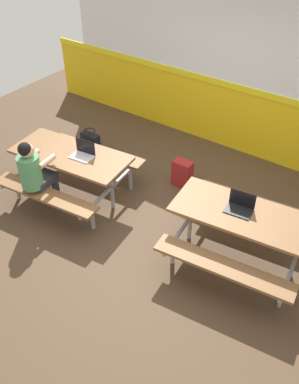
# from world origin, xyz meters

# --- Properties ---
(ground_plane) EXTENTS (10.00, 10.00, 0.02)m
(ground_plane) POSITION_xyz_m (0.00, 0.00, -0.01)
(ground_plane) COLOR #4C3826
(accent_backdrop) EXTENTS (8.00, 0.14, 2.60)m
(accent_backdrop) POSITION_xyz_m (0.00, 2.52, 1.25)
(accent_backdrop) COLOR yellow
(accent_backdrop) RESTS_ON ground
(picnic_table_left) EXTENTS (1.82, 1.73, 0.74)m
(picnic_table_left) POSITION_xyz_m (-1.31, -0.12, 0.57)
(picnic_table_left) COLOR brown
(picnic_table_left) RESTS_ON ground
(picnic_table_right) EXTENTS (1.82, 1.73, 0.74)m
(picnic_table_right) POSITION_xyz_m (1.31, 0.14, 0.57)
(picnic_table_right) COLOR brown
(picnic_table_right) RESTS_ON ground
(student_nearer) EXTENTS (0.39, 0.54, 1.21)m
(student_nearer) POSITION_xyz_m (-1.43, -0.69, 0.71)
(student_nearer) COLOR #2D2D38
(student_nearer) RESTS_ON ground
(laptop_silver) EXTENTS (0.34, 0.26, 0.22)m
(laptop_silver) POSITION_xyz_m (-1.11, -0.06, 0.79)
(laptop_silver) COLOR silver
(laptop_silver) RESTS_ON picnic_table_left
(laptop_dark) EXTENTS (0.34, 0.26, 0.22)m
(laptop_dark) POSITION_xyz_m (1.22, 0.17, 0.79)
(laptop_dark) COLOR black
(laptop_dark) RESTS_ON picnic_table_right
(backpack_dark) EXTENTS (0.30, 0.22, 0.44)m
(backpack_dark) POSITION_xyz_m (-0.10, 1.03, 0.22)
(backpack_dark) COLOR maroon
(backpack_dark) RESTS_ON ground
(tote_bag_bright) EXTENTS (0.34, 0.21, 0.43)m
(tote_bag_bright) POSITION_xyz_m (-1.91, 0.92, 0.19)
(tote_bag_bright) COLOR black
(tote_bag_bright) RESTS_ON ground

